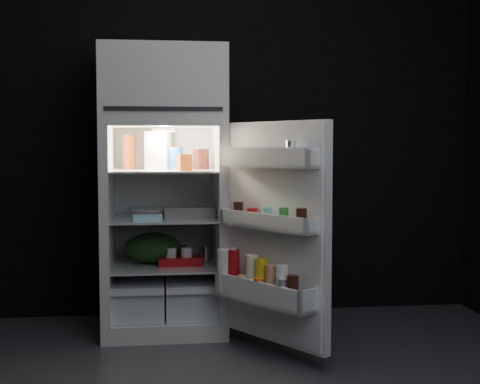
{
  "coord_description": "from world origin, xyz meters",
  "views": [
    {
      "loc": [
        -0.23,
        -2.95,
        1.18
      ],
      "look_at": [
        0.26,
        1.0,
        0.9
      ],
      "focal_mm": 50.0,
      "sensor_mm": 36.0,
      "label": 1
    }
  ],
  "objects": [
    {
      "name": "jam_jar",
      "position": [
        0.04,
        1.32,
        1.09
      ],
      "size": [
        0.12,
        0.12,
        0.13
      ],
      "primitive_type": "cylinder",
      "rotation": [
        0.0,
        0.0,
        0.24
      ],
      "color": "black",
      "rests_on": "refrigerator"
    },
    {
      "name": "fridge_door",
      "position": [
        0.39,
        0.63,
        0.68
      ],
      "size": [
        0.56,
        0.7,
        1.22
      ],
      "color": "white",
      "rests_on": "ground"
    },
    {
      "name": "wrapped_pkg",
      "position": [
        0.06,
        1.45,
        0.75
      ],
      "size": [
        0.17,
        0.15,
        0.05
      ],
      "primitive_type": "cube",
      "rotation": [
        0.0,
        0.0,
        0.42
      ],
      "color": "#F7F4CA",
      "rests_on": "refrigerator"
    },
    {
      "name": "wall_back",
      "position": [
        0.0,
        1.7,
        1.35
      ],
      "size": [
        4.0,
        0.0,
        2.7
      ],
      "primitive_type": "cube",
      "color": "black",
      "rests_on": "ground"
    },
    {
      "name": "wall_front",
      "position": [
        0.0,
        -1.7,
        1.35
      ],
      "size": [
        4.0,
        0.0,
        2.7
      ],
      "primitive_type": "cube",
      "color": "black",
      "rests_on": "ground"
    },
    {
      "name": "flat_package",
      "position": [
        -0.3,
        1.08,
        0.75
      ],
      "size": [
        0.18,
        0.11,
        0.04
      ],
      "primitive_type": "cube",
      "rotation": [
        0.0,
        0.0,
        0.14
      ],
      "color": "#97D8E9",
      "rests_on": "refrigerator"
    },
    {
      "name": "small_can_red",
      "position": [
        -0.08,
        1.45,
        0.47
      ],
      "size": [
        0.08,
        0.08,
        0.09
      ],
      "primitive_type": "cylinder",
      "rotation": [
        0.0,
        0.0,
        -0.15
      ],
      "color": "red",
      "rests_on": "refrigerator"
    },
    {
      "name": "egg_carton",
      "position": [
        -0.03,
        1.18,
        0.76
      ],
      "size": [
        0.32,
        0.13,
        0.07
      ],
      "primitive_type": "cube",
      "rotation": [
        0.0,
        0.0,
        -0.03
      ],
      "color": "gray",
      "rests_on": "refrigerator"
    },
    {
      "name": "refrigerator",
      "position": [
        -0.19,
        1.32,
        0.96
      ],
      "size": [
        0.76,
        0.71,
        1.78
      ],
      "color": "white",
      "rests_on": "ground"
    },
    {
      "name": "small_carton",
      "position": [
        -0.07,
        1.1,
        1.08
      ],
      "size": [
        0.09,
        0.08,
        0.1
      ],
      "primitive_type": "cube",
      "rotation": [
        0.0,
        0.0,
        0.33
      ],
      "color": "orange",
      "rests_on": "refrigerator"
    },
    {
      "name": "yogurt_tray",
      "position": [
        -0.09,
        1.22,
        0.45
      ],
      "size": [
        0.28,
        0.16,
        0.05
      ],
      "primitive_type": "cube",
      "rotation": [
        0.0,
        0.0,
        0.03
      ],
      "color": "red",
      "rests_on": "refrigerator"
    },
    {
      "name": "milk_jug",
      "position": [
        -0.23,
        1.34,
        1.15
      ],
      "size": [
        0.17,
        0.17,
        0.24
      ],
      "primitive_type": "cube",
      "rotation": [
        0.0,
        0.0,
        -0.28
      ],
      "color": "white",
      "rests_on": "refrigerator"
    },
    {
      "name": "mayo_jar",
      "position": [
        -0.12,
        1.33,
        1.1
      ],
      "size": [
        0.13,
        0.13,
        0.14
      ],
      "primitive_type": "cylinder",
      "rotation": [
        0.0,
        0.0,
        -0.37
      ],
      "color": "#1E56A5",
      "rests_on": "refrigerator"
    },
    {
      "name": "small_can_silver",
      "position": [
        0.08,
        1.42,
        0.47
      ],
      "size": [
        0.08,
        0.08,
        0.09
      ],
      "primitive_type": "cylinder",
      "rotation": [
        0.0,
        0.0,
        0.31
      ],
      "color": "silver",
      "rests_on": "refrigerator"
    },
    {
      "name": "produce_bag",
      "position": [
        -0.27,
        1.32,
        0.52
      ],
      "size": [
        0.39,
        0.34,
        0.2
      ],
      "primitive_type": "ellipsoid",
      "rotation": [
        0.0,
        0.0,
        -0.11
      ],
      "color": "#193815",
      "rests_on": "refrigerator"
    },
    {
      "name": "amber_bottle",
      "position": [
        -0.41,
        1.4,
        1.14
      ],
      "size": [
        0.1,
        0.1,
        0.22
      ],
      "primitive_type": "cylinder",
      "rotation": [
        0.0,
        0.0,
        -0.23
      ],
      "color": "#A9461B",
      "rests_on": "refrigerator"
    },
    {
      "name": "pie",
      "position": [
        -0.26,
        1.34,
        0.75
      ],
      "size": [
        0.37,
        0.37,
        0.04
      ],
      "primitive_type": "cylinder",
      "rotation": [
        0.0,
        0.0,
        -0.3
      ],
      "color": "tan",
      "rests_on": "refrigerator"
    }
  ]
}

